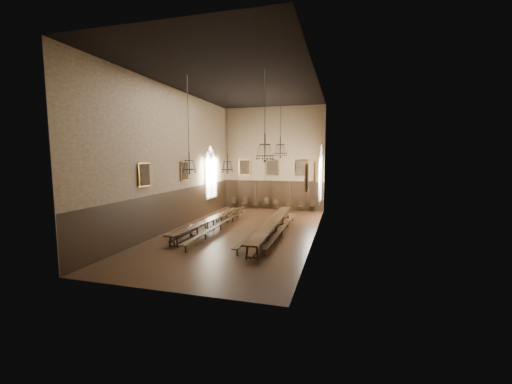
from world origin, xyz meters
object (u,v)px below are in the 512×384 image
at_px(table_left, 211,224).
at_px(chair_5, 289,207).
at_px(chair_7, 312,208).
at_px(chair_0, 233,205).
at_px(bench_right_inner, 264,229).
at_px(chandelier_back_left, 227,165).
at_px(chandelier_front_left, 189,163).
at_px(chair_4, 276,207).
at_px(bench_right_outer, 282,231).
at_px(bench_left_inner, 221,225).
at_px(bench_left_outer, 205,225).
at_px(chair_6, 301,208).
at_px(chair_1, 245,205).
at_px(chandelier_back_right, 280,150).
at_px(table_right, 273,228).
at_px(chair_2, 255,206).
at_px(chair_3, 265,206).
at_px(chandelier_front_right, 265,150).

bearing_deg(table_left, chair_5, 67.24).
bearing_deg(chair_7, table_left, -114.60).
distance_m(chair_0, chair_5, 5.10).
relative_size(bench_right_inner, chandelier_back_left, 1.83).
height_order(bench_right_inner, chandelier_front_left, chandelier_front_left).
bearing_deg(table_left, chair_4, 73.87).
bearing_deg(bench_right_outer, bench_left_inner, 177.32).
bearing_deg(chair_0, bench_left_outer, -80.51).
height_order(chair_0, chair_4, chair_0).
bearing_deg(chair_6, chandelier_back_left, -112.78).
distance_m(bench_right_outer, chair_1, 10.02).
bearing_deg(chair_4, chair_5, -10.26).
distance_m(chair_1, chandelier_front_left, 11.81).
distance_m(chair_0, chandelier_front_left, 11.87).
xyz_separation_m(bench_left_inner, chandelier_back_right, (3.26, 2.92, 4.85)).
relative_size(table_right, chair_7, 10.66).
height_order(chair_1, chandelier_back_right, chandelier_back_right).
relative_size(chair_2, chair_7, 0.87).
bearing_deg(chandelier_back_right, chair_5, 93.21).
bearing_deg(bench_left_outer, chair_6, 58.88).
xyz_separation_m(chair_1, chair_4, (2.89, 0.01, -0.03)).
distance_m(chair_5, chandelier_back_right, 7.39).
bearing_deg(chair_3, bench_left_inner, -78.54).
height_order(bench_left_inner, chandelier_front_right, chandelier_front_right).
distance_m(table_right, chair_0, 10.36).
bearing_deg(chandelier_back_right, chandelier_front_left, -125.68).
bearing_deg(chair_5, chair_2, 176.11).
relative_size(bench_right_outer, chair_0, 9.49).
relative_size(bench_right_inner, chair_2, 11.21).
distance_m(bench_right_inner, chair_5, 8.64).
bearing_deg(chandelier_back_right, bench_right_inner, -97.30).
relative_size(chair_0, chair_5, 0.94).
bearing_deg(bench_left_outer, table_left, -18.89).
relative_size(bench_left_outer, bench_right_inner, 0.96).
xyz_separation_m(table_left, chair_3, (1.53, 8.54, -0.05)).
bearing_deg(chair_3, bench_right_outer, -52.66).
relative_size(table_left, chair_4, 10.44).
xyz_separation_m(chandelier_front_left, chandelier_front_right, (4.31, -0.14, 0.64)).
height_order(bench_right_inner, chair_0, chair_0).
distance_m(table_left, bench_left_inner, 0.66).
distance_m(bench_right_inner, chair_4, 8.66).
distance_m(table_left, chandelier_back_right, 6.88).
relative_size(table_right, chair_1, 10.78).
bearing_deg(table_right, bench_right_outer, 9.96).
distance_m(bench_left_inner, chair_6, 9.38).
height_order(chair_2, chandelier_front_left, chandelier_front_left).
distance_m(chair_0, chair_3, 3.02).
xyz_separation_m(table_left, chair_5, (3.60, 8.58, -0.06)).
relative_size(chair_3, chandelier_front_right, 0.23).
height_order(table_left, bench_right_outer, table_left).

